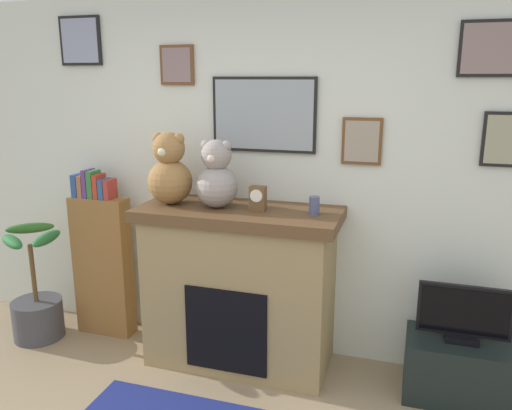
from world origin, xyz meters
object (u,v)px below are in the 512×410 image
at_px(potted_plant, 37,306).
at_px(mantel_clock, 258,198).
at_px(bookshelf, 102,260).
at_px(fireplace, 240,286).
at_px(candle_jar, 314,206).
at_px(tv_stand, 458,369).
at_px(television, 464,315).
at_px(teddy_bear_tan, 217,177).
at_px(teddy_bear_cream, 170,172).

relative_size(potted_plant, mantel_clock, 5.51).
xyz_separation_m(bookshelf, potted_plant, (-0.47, -0.24, -0.35)).
relative_size(fireplace, candle_jar, 11.47).
xyz_separation_m(fireplace, potted_plant, (-1.65, -0.15, -0.32)).
xyz_separation_m(tv_stand, mantel_clock, (-1.35, -0.01, 1.04)).
distance_m(television, teddy_bear_tan, 1.82).
xyz_separation_m(potted_plant, television, (3.14, 0.14, 0.32)).
distance_m(fireplace, tv_stand, 1.53).
xyz_separation_m(candle_jar, teddy_bear_tan, (-0.68, -0.00, 0.15)).
bearing_deg(bookshelf, candle_jar, -3.59).
height_order(fireplace, teddy_bear_cream, teddy_bear_cream).
relative_size(fireplace, mantel_clock, 8.48).
relative_size(bookshelf, mantel_clock, 8.15).
xyz_separation_m(potted_plant, tv_stand, (3.14, 0.14, -0.06)).
relative_size(tv_stand, television, 1.18).
xyz_separation_m(fireplace, teddy_bear_cream, (-0.50, -0.02, 0.80)).
bearing_deg(tv_stand, candle_jar, -179.58).
height_order(fireplace, tv_stand, fireplace).
xyz_separation_m(bookshelf, tv_stand, (2.67, -0.10, -0.41)).
height_order(potted_plant, mantel_clock, mantel_clock).
distance_m(tv_stand, candle_jar, 1.40).
xyz_separation_m(potted_plant, teddy_bear_tan, (1.50, 0.14, 1.10)).
bearing_deg(candle_jar, teddy_bear_tan, -179.95).
relative_size(candle_jar, teddy_bear_cream, 0.24).
relative_size(bookshelf, teddy_bear_tan, 2.88).
bearing_deg(teddy_bear_cream, bookshelf, 170.99).
xyz_separation_m(mantel_clock, teddy_bear_cream, (-0.65, 0.00, 0.14)).
relative_size(bookshelf, teddy_bear_cream, 2.66).
distance_m(fireplace, bookshelf, 1.19).
relative_size(bookshelf, television, 2.39).
bearing_deg(television, tv_stand, 90.00).
xyz_separation_m(fireplace, candle_jar, (0.52, -0.02, 0.63)).
distance_m(potted_plant, candle_jar, 2.38).
bearing_deg(tv_stand, mantel_clock, -179.65).
bearing_deg(potted_plant, tv_stand, 2.63).
bearing_deg(teddy_bear_cream, teddy_bear_tan, 0.01).
relative_size(bookshelf, tv_stand, 2.02).
height_order(candle_jar, teddy_bear_tan, teddy_bear_tan).
distance_m(candle_jar, teddy_bear_cream, 1.04).
bearing_deg(tv_stand, potted_plant, -177.37).
relative_size(teddy_bear_cream, teddy_bear_tan, 1.08).
bearing_deg(mantel_clock, bookshelf, 175.33).
bearing_deg(teddy_bear_tan, fireplace, 6.85).
height_order(potted_plant, television, potted_plant).
height_order(bookshelf, tv_stand, bookshelf).
relative_size(television, candle_jar, 4.61).
height_order(bookshelf, television, bookshelf).
relative_size(potted_plant, teddy_bear_cream, 1.80).
relative_size(potted_plant, teddy_bear_tan, 1.95).
bearing_deg(bookshelf, fireplace, -4.31).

